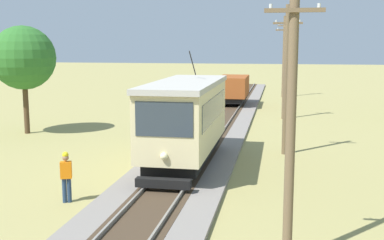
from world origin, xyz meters
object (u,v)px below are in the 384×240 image
(red_tram, at_px, (186,118))
(freight_car, at_px, (233,89))
(utility_pole_distant, at_px, (284,56))
(utility_pole_far, at_px, (285,68))
(utility_pole_near_tram, at_px, (291,119))
(utility_pole_mid, at_px, (286,79))
(tree_right_near, at_px, (23,58))
(track_worker, at_px, (66,175))

(red_tram, height_order, freight_car, red_tram)
(utility_pole_distant, bearing_deg, red_tram, -98.15)
(red_tram, bearing_deg, utility_pole_far, 74.07)
(utility_pole_near_tram, height_order, utility_pole_far, utility_pole_far)
(utility_pole_mid, xyz_separation_m, utility_pole_distant, (0.00, 26.44, 0.48))
(utility_pole_distant, bearing_deg, utility_pole_near_tram, -90.00)
(freight_car, bearing_deg, utility_pole_far, -56.26)
(freight_car, relative_size, utility_pole_distant, 0.63)
(utility_pole_mid, bearing_deg, utility_pole_distant, 90.00)
(utility_pole_near_tram, bearing_deg, tree_right_near, 136.01)
(utility_pole_mid, relative_size, utility_pole_distant, 0.88)
(tree_right_near, bearing_deg, utility_pole_mid, -10.53)
(utility_pole_distant, distance_m, track_worker, 36.17)
(red_tram, relative_size, track_worker, 4.79)
(freight_car, distance_m, utility_pole_far, 8.01)
(utility_pole_far, bearing_deg, track_worker, -109.95)
(utility_pole_distant, bearing_deg, track_worker, -101.84)
(utility_pole_distant, relative_size, track_worker, 4.60)
(utility_pole_near_tram, bearing_deg, utility_pole_mid, 90.00)
(freight_car, bearing_deg, utility_pole_near_tram, -81.87)
(utility_pole_far, distance_m, utility_pole_distant, 14.89)
(track_worker, relative_size, tree_right_near, 0.27)
(freight_car, bearing_deg, track_worker, -96.63)
(utility_pole_near_tram, xyz_separation_m, utility_pole_far, (0.00, 23.56, 0.12))
(track_worker, bearing_deg, utility_pole_near_tram, -133.11)
(utility_pole_far, xyz_separation_m, track_worker, (-7.39, -20.37, -2.74))
(utility_pole_mid, distance_m, tree_right_near, 15.69)
(freight_car, relative_size, utility_pole_near_tram, 0.74)
(utility_pole_far, xyz_separation_m, utility_pole_distant, (0.00, 14.89, 0.48))
(utility_pole_mid, bearing_deg, utility_pole_near_tram, -90.00)
(red_tram, relative_size, utility_pole_mid, 1.18)
(red_tram, bearing_deg, utility_pole_near_tram, -63.49)
(red_tram, relative_size, utility_pole_distant, 1.04)
(red_tram, xyz_separation_m, freight_car, (-0.00, 21.39, -0.64))
(red_tram, bearing_deg, track_worker, -120.06)
(freight_car, bearing_deg, utility_pole_mid, -76.60)
(red_tram, relative_size, utility_pole_far, 1.18)
(red_tram, xyz_separation_m, tree_right_near, (-11.13, 6.30, 2.38))
(utility_pole_mid, relative_size, tree_right_near, 1.12)
(track_worker, xyz_separation_m, tree_right_near, (-8.01, 11.68, 3.59))
(freight_car, distance_m, utility_pole_distant, 9.86)
(utility_pole_near_tram, bearing_deg, freight_car, 98.13)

